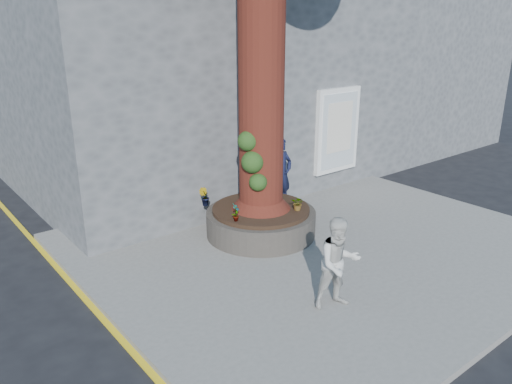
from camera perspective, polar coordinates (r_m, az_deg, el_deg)
ground at (r=8.92m, az=4.76°, el=-10.88°), size 120.00×120.00×0.00m
pavement at (r=10.46m, az=7.03°, el=-5.83°), size 9.00×8.00×0.12m
yellow_line at (r=8.25m, az=-16.57°, el=-14.37°), size 0.10×30.00×0.01m
stone_shop at (r=15.04m, az=-7.14°, el=14.07°), size 10.30×8.30×6.30m
neighbour_shop at (r=20.41m, az=12.97°, el=14.61°), size 6.00×8.00×6.00m
planter at (r=10.56m, az=0.56°, el=-3.35°), size 2.30×2.30×0.60m
man at (r=11.71m, az=2.85°, el=2.01°), size 0.68×0.48×1.77m
woman at (r=7.92m, az=9.43°, el=-8.04°), size 0.88×0.78×1.50m
shopping_bag at (r=12.04m, az=4.05°, el=-1.27°), size 0.21×0.14×0.28m
plant_a at (r=9.69m, az=-2.32°, el=-2.35°), size 0.23×0.22×0.36m
plant_b at (r=10.56m, az=-5.94°, el=-0.55°), size 0.29×0.29×0.38m
plant_c at (r=11.39m, az=1.70°, el=0.97°), size 0.24×0.24×0.36m
plant_d at (r=10.29m, az=4.83°, el=-1.30°), size 0.33×0.34×0.30m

